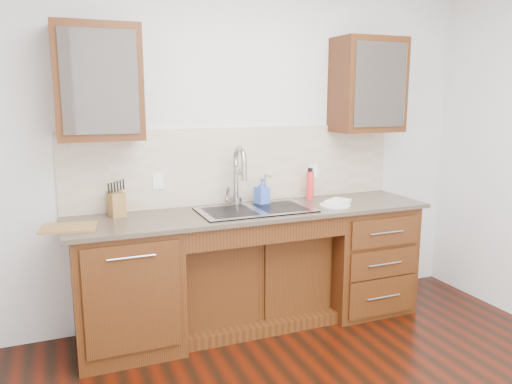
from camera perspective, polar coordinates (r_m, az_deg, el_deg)
name	(u,v)px	position (r m, az deg, el deg)	size (l,w,h in m)	color
wall_back	(237,146)	(3.97, -2.17, 5.28)	(4.00, 0.10, 2.70)	silver
base_cabinet_left	(126,287)	(3.62, -14.59, -10.50)	(0.70, 0.62, 0.88)	#593014
base_cabinet_center	(250,277)	(3.95, -0.72, -9.69)	(1.20, 0.44, 0.70)	#593014
base_cabinet_right	(360,255)	(4.26, 11.81, -7.07)	(0.70, 0.62, 0.88)	#593014
countertop	(255,212)	(3.69, -0.15, -2.29)	(2.70, 0.65, 0.03)	#84705B
backsplash	(240,165)	(3.93, -1.86, 3.09)	(2.70, 0.02, 0.59)	beige
sink	(255,222)	(3.70, -0.06, -3.40)	(0.84, 0.46, 0.19)	#9E9EA5
faucet	(236,179)	(3.83, -2.32, 1.44)	(0.04, 0.04, 0.40)	#999993
filter_tap	(265,187)	(3.94, 1.07, 0.54)	(0.02, 0.02, 0.24)	#999993
upper_cabinet_left	(98,83)	(3.51, -17.65, 11.82)	(0.55, 0.34, 0.75)	#593014
upper_cabinet_right	(368,85)	(4.23, 12.63, 11.82)	(0.55, 0.34, 0.75)	#593014
outlet_left	(158,181)	(3.76, -11.13, 1.22)	(0.08, 0.01, 0.12)	white
outlet_right	(313,171)	(4.19, 6.58, 2.35)	(0.08, 0.01, 0.12)	white
soap_bottle	(262,192)	(3.86, 0.69, 0.05)	(0.09, 0.09, 0.20)	blue
water_bottle	(310,185)	(4.08, 6.19, 0.75)	(0.06, 0.06, 0.23)	red
plate	(335,205)	(3.87, 9.01, -1.51)	(0.24, 0.24, 0.01)	silver
dish_towel	(338,202)	(3.89, 9.33, -1.10)	(0.19, 0.14, 0.03)	white
knife_block	(116,204)	(3.63, -15.66, -1.34)	(0.09, 0.15, 0.17)	brown
cutting_board	(69,228)	(3.39, -20.60, -3.82)	(0.34, 0.24, 0.02)	olive
cup_left_a	(85,91)	(3.50, -18.99, 10.86)	(0.12, 0.12, 0.09)	white
cup_left_b	(113,91)	(3.51, -16.04, 11.04)	(0.10, 0.10, 0.09)	white
cup_right_a	(354,92)	(4.16, 11.14, 11.17)	(0.12, 0.12, 0.10)	silver
cup_right_b	(373,93)	(4.27, 13.26, 10.99)	(0.09, 0.09, 0.08)	white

